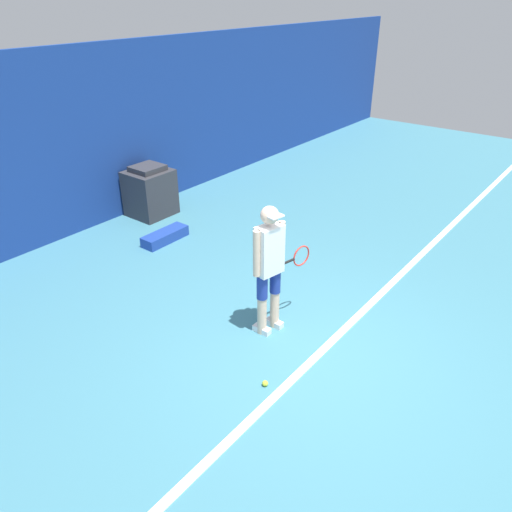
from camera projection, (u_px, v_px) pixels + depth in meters
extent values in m
plane|color=teal|center=(310.00, 355.00, 6.06)|extent=(24.00, 24.00, 0.00)
cube|color=navy|center=(44.00, 151.00, 8.16)|extent=(24.00, 0.10, 3.15)
cube|color=white|center=(316.00, 357.00, 6.02)|extent=(21.60, 0.10, 0.01)
cylinder|color=beige|center=(262.00, 315.00, 6.34)|extent=(0.12, 0.12, 0.53)
cylinder|color=navy|center=(262.00, 287.00, 6.14)|extent=(0.14, 0.14, 0.32)
cube|color=white|center=(262.00, 330.00, 6.44)|extent=(0.10, 0.24, 0.08)
cylinder|color=beige|center=(275.00, 309.00, 6.46)|extent=(0.12, 0.12, 0.53)
cylinder|color=navy|center=(275.00, 281.00, 6.26)|extent=(0.14, 0.14, 0.32)
cube|color=white|center=(274.00, 323.00, 6.57)|extent=(0.10, 0.24, 0.08)
cube|color=white|center=(269.00, 250.00, 5.97)|extent=(0.37, 0.26, 0.63)
sphere|color=beige|center=(270.00, 215.00, 5.76)|extent=(0.22, 0.22, 0.22)
cube|color=white|center=(276.00, 216.00, 5.68)|extent=(0.20, 0.15, 0.02)
cylinder|color=beige|center=(257.00, 254.00, 5.85)|extent=(0.09, 0.09, 0.59)
cylinder|color=beige|center=(281.00, 244.00, 6.08)|extent=(0.09, 0.09, 0.59)
cylinder|color=black|center=(287.00, 262.00, 6.28)|extent=(0.23, 0.08, 0.03)
torus|color=red|center=(301.00, 256.00, 6.43)|extent=(0.29, 0.08, 0.29)
sphere|color=#D1E533|center=(265.00, 383.00, 5.58)|extent=(0.07, 0.07, 0.07)
cube|color=#333338|center=(150.00, 193.00, 9.63)|extent=(0.80, 0.75, 0.88)
cube|color=#333338|center=(147.00, 168.00, 9.40)|extent=(0.56, 0.52, 0.10)
cube|color=#1E3D99|center=(165.00, 236.00, 8.75)|extent=(0.88, 0.30, 0.18)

